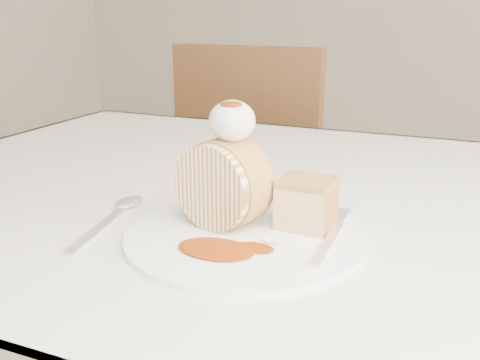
% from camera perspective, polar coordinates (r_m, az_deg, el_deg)
% --- Properties ---
extents(table, '(1.40, 0.90, 0.75)m').
position_cam_1_polar(table, '(0.81, 7.72, -7.67)').
color(table, silver).
rests_on(table, ground).
extents(chair_far, '(0.45, 0.45, 0.91)m').
position_cam_1_polar(chair_far, '(1.62, 2.18, 0.38)').
color(chair_far, brown).
rests_on(chair_far, ground).
extents(plate, '(0.29, 0.29, 0.01)m').
position_cam_1_polar(plate, '(0.62, 0.49, -5.91)').
color(plate, white).
rests_on(plate, table).
extents(roulade_slice, '(0.11, 0.08, 0.10)m').
position_cam_1_polar(roulade_slice, '(0.63, -1.81, -0.41)').
color(roulade_slice, '#FFEBB1').
rests_on(roulade_slice, plate).
extents(cake_chunk, '(0.06, 0.06, 0.05)m').
position_cam_1_polar(cake_chunk, '(0.64, 7.09, -2.77)').
color(cake_chunk, tan).
rests_on(cake_chunk, plate).
extents(whipped_cream, '(0.05, 0.05, 0.05)m').
position_cam_1_polar(whipped_cream, '(0.61, -0.85, 6.33)').
color(whipped_cream, silver).
rests_on(whipped_cream, roulade_slice).
extents(caramel_drizzle, '(0.03, 0.02, 0.01)m').
position_cam_1_polar(caramel_drizzle, '(0.60, -0.93, 8.67)').
color(caramel_drizzle, '#7A2705').
rests_on(caramel_drizzle, whipped_cream).
extents(caramel_pool, '(0.09, 0.06, 0.00)m').
position_cam_1_polar(caramel_pool, '(0.58, -2.59, -7.33)').
color(caramel_pool, '#7A2705').
rests_on(caramel_pool, plate).
extents(fork, '(0.03, 0.16, 0.00)m').
position_cam_1_polar(fork, '(0.60, 9.32, -6.66)').
color(fork, silver).
rests_on(fork, plate).
extents(spoon, '(0.06, 0.18, 0.00)m').
position_cam_1_polar(spoon, '(0.66, -14.92, -5.16)').
color(spoon, silver).
rests_on(spoon, table).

